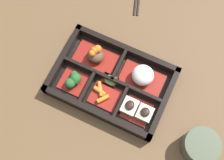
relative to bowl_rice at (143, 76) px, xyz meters
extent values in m
plane|color=brown|center=(-0.07, -0.04, -0.03)|extent=(3.00, 3.00, 0.00)
cube|color=black|center=(-0.07, -0.04, -0.03)|extent=(0.30, 0.20, 0.01)
cube|color=black|center=(-0.07, -0.14, -0.01)|extent=(0.30, 0.01, 0.04)
cube|color=black|center=(-0.07, 0.05, -0.01)|extent=(0.30, 0.01, 0.04)
cube|color=black|center=(-0.21, -0.04, -0.01)|extent=(0.01, 0.20, 0.04)
cube|color=black|center=(0.08, -0.04, -0.01)|extent=(0.01, 0.20, 0.04)
cube|color=black|center=(-0.07, -0.04, -0.01)|extent=(0.27, 0.01, 0.04)
cube|color=black|center=(-0.12, -0.09, -0.01)|extent=(0.01, 0.09, 0.04)
cube|color=black|center=(-0.02, -0.09, -0.01)|extent=(0.01, 0.09, 0.04)
cube|color=black|center=(-0.07, 0.00, -0.01)|extent=(0.01, 0.09, 0.04)
cube|color=maroon|center=(-0.14, 0.00, -0.02)|extent=(0.12, 0.07, 0.01)
ellipsoid|color=brown|center=(-0.14, 0.00, 0.00)|extent=(0.05, 0.04, 0.03)
sphere|color=#D1661E|center=(-0.13, 0.01, 0.02)|extent=(0.02, 0.02, 0.02)
sphere|color=#D1661E|center=(-0.14, -0.01, 0.02)|extent=(0.02, 0.02, 0.02)
sphere|color=#D1661E|center=(-0.14, 0.00, 0.02)|extent=(0.02, 0.02, 0.02)
cube|color=maroon|center=(0.00, 0.00, -0.02)|extent=(0.12, 0.07, 0.01)
ellipsoid|color=silver|center=(0.00, 0.00, 0.01)|extent=(0.06, 0.06, 0.04)
cube|color=maroon|center=(-0.16, -0.09, -0.02)|extent=(0.07, 0.06, 0.01)
sphere|color=#265B28|center=(-0.15, -0.08, 0.00)|extent=(0.03, 0.03, 0.03)
sphere|color=#265B28|center=(-0.15, -0.08, 0.00)|extent=(0.03, 0.03, 0.03)
sphere|color=#265B28|center=(-0.16, -0.10, 0.00)|extent=(0.03, 0.03, 0.03)
sphere|color=#265B28|center=(-0.16, -0.08, -0.01)|extent=(0.02, 0.02, 0.02)
sphere|color=#265B28|center=(-0.16, -0.07, -0.01)|extent=(0.02, 0.02, 0.02)
cube|color=maroon|center=(-0.07, -0.09, -0.02)|extent=(0.07, 0.06, 0.01)
cylinder|color=orange|center=(-0.08, -0.08, -0.01)|extent=(0.04, 0.02, 0.01)
cylinder|color=orange|center=(-0.06, -0.10, -0.01)|extent=(0.03, 0.03, 0.01)
cylinder|color=orange|center=(-0.09, -0.08, -0.01)|extent=(0.03, 0.04, 0.01)
cube|color=maroon|center=(0.02, -0.09, -0.02)|extent=(0.07, 0.06, 0.01)
cube|color=beige|center=(0.00, -0.09, -0.01)|extent=(0.04, 0.04, 0.02)
ellipsoid|color=black|center=(0.00, -0.09, 0.00)|extent=(0.02, 0.03, 0.01)
cube|color=beige|center=(0.04, -0.09, -0.01)|extent=(0.04, 0.04, 0.02)
ellipsoid|color=black|center=(0.04, -0.09, 0.00)|extent=(0.02, 0.02, 0.01)
cube|color=maroon|center=(-0.07, -0.04, -0.02)|extent=(0.04, 0.03, 0.01)
cylinder|color=#75A84C|center=(-0.07, -0.04, -0.01)|extent=(0.03, 0.03, 0.00)
cylinder|color=#75A84C|center=(-0.07, -0.04, -0.01)|extent=(0.03, 0.03, 0.00)
cylinder|color=#75A84C|center=(-0.07, -0.04, -0.01)|extent=(0.03, 0.03, 0.01)
cylinder|color=#424C38|center=(0.20, -0.10, 0.00)|extent=(0.09, 0.09, 0.06)
cylinder|color=#597A38|center=(0.20, -0.10, 0.03)|extent=(0.07, 0.07, 0.01)
camera|label=1|loc=(0.04, -0.28, 0.75)|focal=50.00mm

